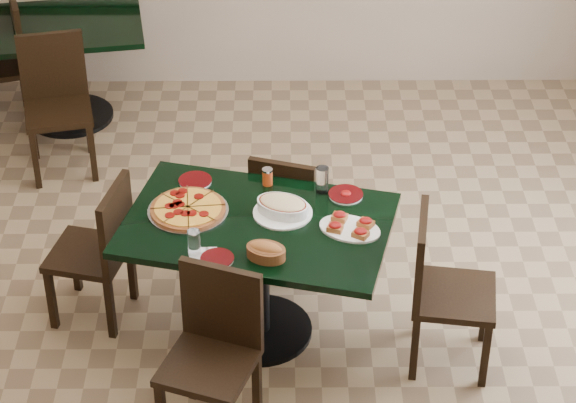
{
  "coord_description": "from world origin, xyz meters",
  "views": [
    {
      "loc": [
        -0.07,
        -4.89,
        4.14
      ],
      "look_at": [
        -0.03,
        0.0,
        0.76
      ],
      "focal_mm": 70.0,
      "sensor_mm": 36.0,
      "label": 1
    }
  ],
  "objects_px": {
    "chair_right": "(439,283)",
    "lasagna_casserole": "(283,207)",
    "bread_basket": "(266,251)",
    "back_chair_left": "(4,55)",
    "back_table": "(63,53)",
    "pepperoni_pizza": "(188,209)",
    "chair_left": "(101,246)",
    "back_chair_near": "(56,96)",
    "chair_far": "(287,208)",
    "chair_near": "(214,344)",
    "bruschetta_platter": "(350,226)",
    "main_table": "(258,250)"
  },
  "relations": [
    {
      "from": "chair_right",
      "to": "bread_basket",
      "type": "xyz_separation_m",
      "value": [
        -0.89,
        -0.09,
        0.28
      ]
    },
    {
      "from": "back_table",
      "to": "lasagna_casserole",
      "type": "bearing_deg",
      "value": -65.3
    },
    {
      "from": "bread_basket",
      "to": "chair_near",
      "type": "bearing_deg",
      "value": -103.94
    },
    {
      "from": "pepperoni_pizza",
      "to": "bruschetta_platter",
      "type": "relative_size",
      "value": 1.09
    },
    {
      "from": "pepperoni_pizza",
      "to": "bread_basket",
      "type": "distance_m",
      "value": 0.57
    },
    {
      "from": "back_table",
      "to": "pepperoni_pizza",
      "type": "relative_size",
      "value": 2.9
    },
    {
      "from": "lasagna_casserole",
      "to": "back_chair_left",
      "type": "bearing_deg",
      "value": 154.72
    },
    {
      "from": "chair_right",
      "to": "lasagna_casserole",
      "type": "xyz_separation_m",
      "value": [
        -0.81,
        0.28,
        0.29
      ]
    },
    {
      "from": "bruschetta_platter",
      "to": "bread_basket",
      "type": "bearing_deg",
      "value": -126.9
    },
    {
      "from": "pepperoni_pizza",
      "to": "main_table",
      "type": "bearing_deg",
      "value": -14.71
    },
    {
      "from": "main_table",
      "to": "back_chair_near",
      "type": "distance_m",
      "value": 2.22
    },
    {
      "from": "back_chair_left",
      "to": "bread_basket",
      "type": "relative_size",
      "value": 4.04
    },
    {
      "from": "chair_near",
      "to": "chair_right",
      "type": "relative_size",
      "value": 0.98
    },
    {
      "from": "chair_left",
      "to": "bread_basket",
      "type": "bearing_deg",
      "value": 76.79
    },
    {
      "from": "chair_far",
      "to": "chair_near",
      "type": "xyz_separation_m",
      "value": [
        -0.36,
        -1.21,
        0.04
      ]
    },
    {
      "from": "chair_right",
      "to": "lasagna_casserole",
      "type": "distance_m",
      "value": 0.9
    },
    {
      "from": "main_table",
      "to": "chair_left",
      "type": "distance_m",
      "value": 0.88
    },
    {
      "from": "chair_far",
      "to": "back_chair_near",
      "type": "bearing_deg",
      "value": -21.39
    },
    {
      "from": "pepperoni_pizza",
      "to": "chair_near",
      "type": "bearing_deg",
      "value": -77.75
    },
    {
      "from": "main_table",
      "to": "pepperoni_pizza",
      "type": "relative_size",
      "value": 3.61
    },
    {
      "from": "back_table",
      "to": "chair_near",
      "type": "relative_size",
      "value": 1.39
    },
    {
      "from": "back_chair_near",
      "to": "main_table",
      "type": "bearing_deg",
      "value": -64.9
    },
    {
      "from": "back_table",
      "to": "bruschetta_platter",
      "type": "bearing_deg",
      "value": -61.5
    },
    {
      "from": "pepperoni_pizza",
      "to": "bruschetta_platter",
      "type": "height_order",
      "value": "bruschetta_platter"
    },
    {
      "from": "chair_near",
      "to": "chair_left",
      "type": "xyz_separation_m",
      "value": [
        -0.66,
        0.82,
        -0.02
      ]
    },
    {
      "from": "main_table",
      "to": "chair_right",
      "type": "height_order",
      "value": "chair_right"
    },
    {
      "from": "chair_left",
      "to": "bread_basket",
      "type": "height_order",
      "value": "chair_left"
    },
    {
      "from": "back_table",
      "to": "bread_basket",
      "type": "xyz_separation_m",
      "value": [
        1.45,
        -2.67,
        0.26
      ]
    },
    {
      "from": "back_table",
      "to": "back_chair_near",
      "type": "distance_m",
      "value": 0.61
    },
    {
      "from": "back_chair_near",
      "to": "bruschetta_platter",
      "type": "xyz_separation_m",
      "value": [
        1.83,
        -1.83,
        0.26
      ]
    },
    {
      "from": "chair_left",
      "to": "pepperoni_pizza",
      "type": "height_order",
      "value": "chair_left"
    },
    {
      "from": "main_table",
      "to": "chair_near",
      "type": "height_order",
      "value": "chair_near"
    },
    {
      "from": "back_chair_near",
      "to": "bread_basket",
      "type": "xyz_separation_m",
      "value": [
        1.4,
        -2.06,
        0.27
      ]
    },
    {
      "from": "chair_near",
      "to": "chair_left",
      "type": "height_order",
      "value": "chair_near"
    },
    {
      "from": "bread_basket",
      "to": "bruschetta_platter",
      "type": "bearing_deg",
      "value": 48.97
    },
    {
      "from": "back_chair_near",
      "to": "back_table",
      "type": "bearing_deg",
      "value": 82.13
    },
    {
      "from": "back_chair_left",
      "to": "bruschetta_platter",
      "type": "distance_m",
      "value": 3.31
    },
    {
      "from": "chair_left",
      "to": "pepperoni_pizza",
      "type": "bearing_deg",
      "value": 96.38
    },
    {
      "from": "back_chair_near",
      "to": "chair_left",
      "type": "bearing_deg",
      "value": -85.19
    },
    {
      "from": "chair_far",
      "to": "lasagna_casserole",
      "type": "relative_size",
      "value": 2.47
    },
    {
      "from": "main_table",
      "to": "back_chair_left",
      "type": "bearing_deg",
      "value": 142.15
    },
    {
      "from": "back_table",
      "to": "bruschetta_platter",
      "type": "xyz_separation_m",
      "value": [
        1.88,
        -2.44,
        0.25
      ]
    },
    {
      "from": "chair_right",
      "to": "chair_left",
      "type": "height_order",
      "value": "chair_right"
    },
    {
      "from": "pepperoni_pizza",
      "to": "lasagna_casserole",
      "type": "xyz_separation_m",
      "value": [
        0.5,
        -0.02,
        0.03
      ]
    },
    {
      "from": "back_chair_left",
      "to": "pepperoni_pizza",
      "type": "bearing_deg",
      "value": 16.16
    },
    {
      "from": "lasagna_casserole",
      "to": "chair_near",
      "type": "bearing_deg",
      "value": -90.59
    },
    {
      "from": "pepperoni_pizza",
      "to": "back_chair_left",
      "type": "bearing_deg",
      "value": 123.03
    },
    {
      "from": "main_table",
      "to": "chair_near",
      "type": "bearing_deg",
      "value": -92.81
    },
    {
      "from": "main_table",
      "to": "chair_right",
      "type": "xyz_separation_m",
      "value": [
        0.94,
        -0.21,
        -0.06
      ]
    },
    {
      "from": "chair_near",
      "to": "back_chair_near",
      "type": "relative_size",
      "value": 0.97
    }
  ]
}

